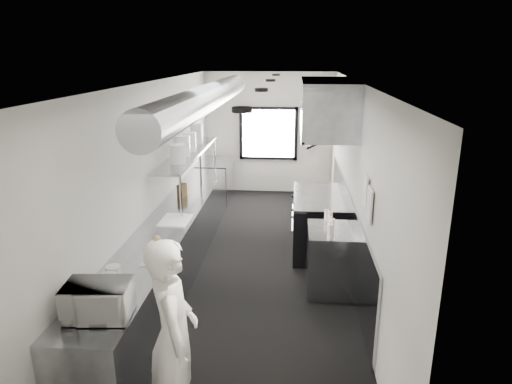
% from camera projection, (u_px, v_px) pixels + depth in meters
% --- Properties ---
extents(floor, '(3.00, 8.00, 0.01)m').
position_uv_depth(floor, '(253.00, 264.00, 7.15)').
color(floor, black).
rests_on(floor, ground).
extents(ceiling, '(3.00, 8.00, 0.01)m').
position_uv_depth(ceiling, '(252.00, 82.00, 6.34)').
color(ceiling, silver).
rests_on(ceiling, wall_back).
extents(wall_back, '(3.00, 0.02, 2.80)m').
position_uv_depth(wall_back, '(269.00, 133.00, 10.56)').
color(wall_back, beige).
rests_on(wall_back, floor).
extents(wall_front, '(3.00, 0.02, 2.80)m').
position_uv_depth(wall_front, '(196.00, 341.00, 2.93)').
color(wall_front, beige).
rests_on(wall_front, floor).
extents(wall_left, '(0.02, 8.00, 2.80)m').
position_uv_depth(wall_left, '(154.00, 176.00, 6.87)').
color(wall_left, beige).
rests_on(wall_left, floor).
extents(wall_right, '(0.02, 8.00, 2.80)m').
position_uv_depth(wall_right, '(355.00, 181.00, 6.62)').
color(wall_right, beige).
rests_on(wall_right, floor).
extents(wall_cladding, '(0.03, 5.50, 1.10)m').
position_uv_depth(wall_cladding, '(348.00, 227.00, 7.16)').
color(wall_cladding, gray).
rests_on(wall_cladding, wall_right).
extents(hvac_duct, '(0.40, 6.40, 0.40)m').
position_uv_depth(hvac_duct, '(209.00, 97.00, 6.85)').
color(hvac_duct, '#999DA1').
rests_on(hvac_duct, ceiling).
extents(service_window, '(1.36, 0.05, 1.25)m').
position_uv_depth(service_window, '(268.00, 134.00, 10.52)').
color(service_window, white).
rests_on(service_window, wall_back).
extents(exhaust_hood, '(0.81, 2.20, 0.88)m').
position_uv_depth(exhaust_hood, '(327.00, 107.00, 7.03)').
color(exhaust_hood, gray).
rests_on(exhaust_hood, ceiling).
extents(prep_counter, '(0.70, 6.00, 0.90)m').
position_uv_depth(prep_counter, '(172.00, 248.00, 6.64)').
color(prep_counter, gray).
rests_on(prep_counter, floor).
extents(pass_shelf, '(0.45, 3.00, 0.68)m').
position_uv_depth(pass_shelf, '(189.00, 154.00, 7.76)').
color(pass_shelf, gray).
rests_on(pass_shelf, prep_counter).
extents(range, '(0.88, 1.60, 0.94)m').
position_uv_depth(range, '(318.00, 222.00, 7.60)').
color(range, black).
rests_on(range, floor).
extents(bottle_station, '(0.65, 0.80, 0.90)m').
position_uv_depth(bottle_station, '(331.00, 260.00, 6.26)').
color(bottle_station, gray).
rests_on(bottle_station, floor).
extents(far_work_table, '(0.70, 1.20, 0.90)m').
position_uv_depth(far_work_table, '(215.00, 181.00, 10.17)').
color(far_work_table, gray).
rests_on(far_work_table, floor).
extents(notice_sheet_a, '(0.02, 0.28, 0.38)m').
position_uv_depth(notice_sheet_a, '(365.00, 191.00, 5.42)').
color(notice_sheet_a, silver).
rests_on(notice_sheet_a, wall_right).
extents(notice_sheet_b, '(0.02, 0.28, 0.38)m').
position_uv_depth(notice_sheet_b, '(370.00, 205.00, 5.10)').
color(notice_sheet_b, silver).
rests_on(notice_sheet_b, wall_right).
extents(line_cook, '(0.60, 0.74, 1.77)m').
position_uv_depth(line_cook, '(173.00, 335.00, 3.86)').
color(line_cook, silver).
rests_on(line_cook, floor).
extents(microwave, '(0.58, 0.46, 0.32)m').
position_uv_depth(microwave, '(98.00, 300.00, 4.06)').
color(microwave, silver).
rests_on(microwave, prep_counter).
extents(deli_tub_a, '(0.18, 0.18, 0.10)m').
position_uv_depth(deli_tub_a, '(109.00, 278.00, 4.70)').
color(deli_tub_a, beige).
rests_on(deli_tub_a, prep_counter).
extents(deli_tub_b, '(0.20, 0.20, 0.11)m').
position_uv_depth(deli_tub_b, '(113.00, 271.00, 4.84)').
color(deli_tub_b, beige).
rests_on(deli_tub_b, prep_counter).
extents(newspaper, '(0.33, 0.39, 0.01)m').
position_uv_depth(newspaper, '(154.00, 259.00, 5.23)').
color(newspaper, silver).
rests_on(newspaper, prep_counter).
extents(small_plate, '(0.24, 0.24, 0.02)m').
position_uv_depth(small_plate, '(157.00, 243.00, 5.69)').
color(small_plate, white).
rests_on(small_plate, prep_counter).
extents(pastry, '(0.09, 0.09, 0.09)m').
position_uv_depth(pastry, '(157.00, 239.00, 5.67)').
color(pastry, tan).
rests_on(pastry, small_plate).
extents(cutting_board, '(0.41, 0.54, 0.02)m').
position_uv_depth(cutting_board, '(175.00, 220.00, 6.45)').
color(cutting_board, white).
rests_on(cutting_board, prep_counter).
extents(knife_block, '(0.14, 0.21, 0.22)m').
position_uv_depth(knife_block, '(182.00, 190.00, 7.52)').
color(knife_block, '#4D391B').
rests_on(knife_block, prep_counter).
extents(plate_stack_a, '(0.31, 0.31, 0.29)m').
position_uv_depth(plate_stack_a, '(177.00, 154.00, 6.93)').
color(plate_stack_a, white).
rests_on(plate_stack_a, pass_shelf).
extents(plate_stack_b, '(0.29, 0.29, 0.34)m').
position_uv_depth(plate_stack_b, '(182.00, 146.00, 7.41)').
color(plate_stack_b, white).
rests_on(plate_stack_b, pass_shelf).
extents(plate_stack_c, '(0.26, 0.26, 0.33)m').
position_uv_depth(plate_stack_c, '(189.00, 142.00, 7.76)').
color(plate_stack_c, white).
rests_on(plate_stack_c, pass_shelf).
extents(plate_stack_d, '(0.25, 0.25, 0.36)m').
position_uv_depth(plate_stack_d, '(196.00, 134.00, 8.43)').
color(plate_stack_d, white).
rests_on(plate_stack_d, pass_shelf).
extents(squeeze_bottle_a, '(0.07, 0.07, 0.20)m').
position_uv_depth(squeeze_bottle_a, '(330.00, 231.00, 5.80)').
color(squeeze_bottle_a, white).
rests_on(squeeze_bottle_a, bottle_station).
extents(squeeze_bottle_b, '(0.08, 0.08, 0.20)m').
position_uv_depth(squeeze_bottle_b, '(332.00, 226.00, 6.00)').
color(squeeze_bottle_b, white).
rests_on(squeeze_bottle_b, bottle_station).
extents(squeeze_bottle_c, '(0.08, 0.08, 0.18)m').
position_uv_depth(squeeze_bottle_c, '(330.00, 222.00, 6.14)').
color(squeeze_bottle_c, white).
rests_on(squeeze_bottle_c, bottle_station).
extents(squeeze_bottle_d, '(0.09, 0.09, 0.20)m').
position_uv_depth(squeeze_bottle_d, '(330.00, 218.00, 6.28)').
color(squeeze_bottle_d, white).
rests_on(squeeze_bottle_d, bottle_station).
extents(squeeze_bottle_e, '(0.07, 0.07, 0.17)m').
position_uv_depth(squeeze_bottle_e, '(326.00, 215.00, 6.44)').
color(squeeze_bottle_e, white).
rests_on(squeeze_bottle_e, bottle_station).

